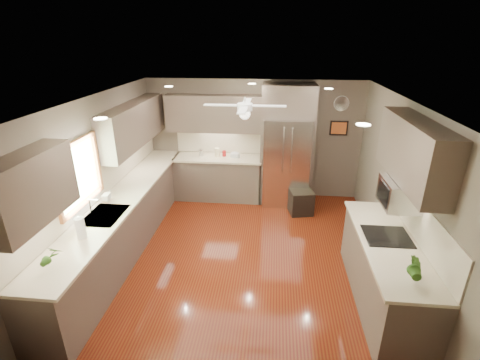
% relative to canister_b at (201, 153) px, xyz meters
% --- Properties ---
extents(floor, '(5.00, 5.00, 0.00)m').
position_rel_canister_b_xyz_m(floor, '(1.09, -2.24, -1.01)').
color(floor, '#4E130A').
rests_on(floor, ground).
extents(ceiling, '(5.00, 5.00, 0.00)m').
position_rel_canister_b_xyz_m(ceiling, '(1.09, -2.24, 1.49)').
color(ceiling, white).
rests_on(ceiling, ground).
extents(wall_back, '(4.50, 0.00, 4.50)m').
position_rel_canister_b_xyz_m(wall_back, '(1.09, 0.26, 0.24)').
color(wall_back, brown).
rests_on(wall_back, ground).
extents(wall_front, '(4.50, 0.00, 4.50)m').
position_rel_canister_b_xyz_m(wall_front, '(1.09, -4.74, 0.24)').
color(wall_front, brown).
rests_on(wall_front, ground).
extents(wall_left, '(0.00, 5.00, 5.00)m').
position_rel_canister_b_xyz_m(wall_left, '(-1.16, -2.24, 0.24)').
color(wall_left, brown).
rests_on(wall_left, ground).
extents(wall_right, '(0.00, 5.00, 5.00)m').
position_rel_canister_b_xyz_m(wall_right, '(3.34, -2.24, 0.24)').
color(wall_right, brown).
rests_on(wall_right, ground).
extents(canister_b, '(0.10, 0.10, 0.15)m').
position_rel_canister_b_xyz_m(canister_b, '(0.00, 0.00, 0.00)').
color(canister_b, silver).
rests_on(canister_b, back_run).
extents(canister_c, '(0.12, 0.12, 0.18)m').
position_rel_canister_b_xyz_m(canister_c, '(0.34, -0.01, 0.02)').
color(canister_c, beige).
rests_on(canister_c, back_run).
extents(canister_d, '(0.10, 0.10, 0.12)m').
position_rel_canister_b_xyz_m(canister_d, '(0.49, 0.02, -0.01)').
color(canister_d, maroon).
rests_on(canister_d, back_run).
extents(soap_bottle, '(0.10, 0.10, 0.21)m').
position_rel_canister_b_xyz_m(soap_bottle, '(-0.98, -2.33, 0.03)').
color(soap_bottle, white).
rests_on(soap_bottle, left_run).
extents(potted_plant_left, '(0.17, 0.12, 0.32)m').
position_rel_canister_b_xyz_m(potted_plant_left, '(-0.85, -3.96, 0.09)').
color(potted_plant_left, '#2B5718').
rests_on(potted_plant_left, left_run).
extents(potted_plant_right, '(0.19, 0.16, 0.31)m').
position_rel_canister_b_xyz_m(potted_plant_right, '(3.02, -3.80, 0.09)').
color(potted_plant_right, '#2B5718').
rests_on(potted_plant_right, right_run).
extents(bowl, '(0.23, 0.23, 0.05)m').
position_rel_canister_b_xyz_m(bowl, '(0.73, -0.07, -0.04)').
color(bowl, beige).
rests_on(bowl, back_run).
extents(left_run, '(0.65, 4.70, 1.45)m').
position_rel_canister_b_xyz_m(left_run, '(-0.87, -2.09, -0.53)').
color(left_run, brown).
rests_on(left_run, ground).
extents(back_run, '(1.85, 0.65, 1.45)m').
position_rel_canister_b_xyz_m(back_run, '(0.36, -0.03, -0.53)').
color(back_run, brown).
rests_on(back_run, ground).
extents(uppers, '(4.50, 4.70, 0.95)m').
position_rel_canister_b_xyz_m(uppers, '(0.35, -1.53, 0.86)').
color(uppers, brown).
rests_on(uppers, wall_left).
extents(window, '(0.05, 1.12, 0.92)m').
position_rel_canister_b_xyz_m(window, '(-1.13, -2.74, 0.54)').
color(window, '#BFF2B2').
rests_on(window, wall_left).
extents(sink, '(0.50, 0.70, 0.32)m').
position_rel_canister_b_xyz_m(sink, '(-0.84, -2.74, -0.10)').
color(sink, silver).
rests_on(sink, left_run).
extents(refrigerator, '(1.06, 0.75, 2.45)m').
position_rel_canister_b_xyz_m(refrigerator, '(1.79, -0.08, 0.18)').
color(refrigerator, silver).
rests_on(refrigerator, ground).
extents(right_run, '(0.70, 2.20, 1.45)m').
position_rel_canister_b_xyz_m(right_run, '(3.02, -3.03, -0.53)').
color(right_run, brown).
rests_on(right_run, ground).
extents(microwave, '(0.43, 0.55, 0.34)m').
position_rel_canister_b_xyz_m(microwave, '(3.12, -2.79, 0.47)').
color(microwave, silver).
rests_on(microwave, wall_right).
extents(ceiling_fan, '(1.18, 1.18, 0.32)m').
position_rel_canister_b_xyz_m(ceiling_fan, '(1.09, -1.94, 1.32)').
color(ceiling_fan, white).
rests_on(ceiling_fan, ceiling).
extents(recessed_lights, '(2.84, 3.14, 0.01)m').
position_rel_canister_b_xyz_m(recessed_lights, '(1.05, -1.84, 1.48)').
color(recessed_lights, white).
rests_on(recessed_lights, ceiling).
extents(wall_clock, '(0.30, 0.03, 0.30)m').
position_rel_canister_b_xyz_m(wall_clock, '(2.84, 0.25, 1.04)').
color(wall_clock, white).
rests_on(wall_clock, wall_back).
extents(framed_print, '(0.36, 0.03, 0.30)m').
position_rel_canister_b_xyz_m(framed_print, '(2.84, 0.24, 0.54)').
color(framed_print, black).
rests_on(framed_print, wall_back).
extents(stool, '(0.52, 0.52, 0.50)m').
position_rel_canister_b_xyz_m(stool, '(2.10, -0.58, -0.77)').
color(stool, black).
rests_on(stool, ground).
extents(paper_towel, '(0.12, 0.12, 0.30)m').
position_rel_canister_b_xyz_m(paper_towel, '(-0.85, -3.34, 0.07)').
color(paper_towel, white).
rests_on(paper_towel, left_run).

